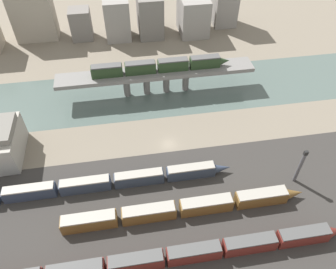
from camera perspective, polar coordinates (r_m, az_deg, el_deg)
ground_plane at (r=96.46m, az=0.06°, el=-1.71°), size 400.00×400.00×0.00m
railbed_yard at (r=82.23m, az=2.83°, el=-13.86°), size 280.00×42.00×0.01m
river_water at (r=115.03m, az=-1.98°, el=7.42°), size 320.00×27.01×0.01m
bridge at (r=110.78m, az=-2.07°, el=10.35°), size 65.61×7.50×8.62m
train_on_bridge at (r=109.06m, az=-1.35°, el=11.87°), size 45.72×3.00×3.89m
train_yard_near at (r=75.34m, az=-9.56°, el=-21.60°), size 104.57×3.04×3.89m
train_yard_mid at (r=81.05m, az=2.90°, el=-12.68°), size 59.55×3.18×3.87m
train_yard_far at (r=87.22m, az=-13.24°, el=-8.43°), size 72.63×2.74×3.78m
signal_tower at (r=90.08m, az=21.97°, el=-5.22°), size 1.00×0.91×11.47m
city_block_left at (r=152.25m, az=-22.49°, el=18.86°), size 16.71×9.22×21.23m
city_block_center at (r=148.18m, az=-14.92°, el=18.09°), size 8.48×8.21×12.51m
city_block_right at (r=144.61m, az=-8.85°, el=19.27°), size 10.18×10.79×16.67m
city_block_far_right at (r=146.83m, az=-3.21°, el=20.21°), size 10.05×15.73×17.06m
city_block_tall at (r=148.25m, az=4.40°, el=20.06°), size 11.67×15.56×15.42m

